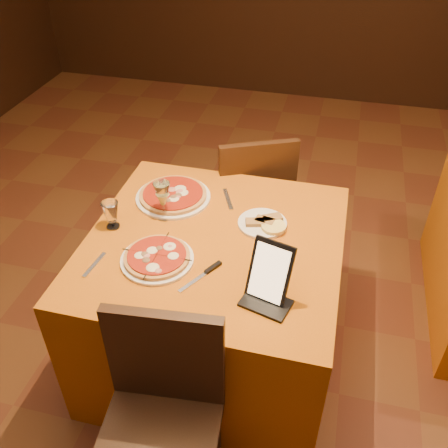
% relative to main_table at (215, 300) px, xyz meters
% --- Properties ---
extents(floor, '(6.00, 7.00, 0.01)m').
position_rel_main_table_xyz_m(floor, '(0.27, -0.11, -0.38)').
color(floor, '#5E2D19').
rests_on(floor, ground).
extents(main_table, '(1.10, 1.10, 0.75)m').
position_rel_main_table_xyz_m(main_table, '(0.00, 0.00, 0.00)').
color(main_table, '#B65C0B').
rests_on(main_table, floor).
extents(chair_main_near, '(0.40, 0.40, 0.91)m').
position_rel_main_table_xyz_m(chair_main_near, '(-0.00, -0.78, 0.08)').
color(chair_main_near, black).
rests_on(chair_main_near, floor).
extents(chair_main_far, '(0.48, 0.48, 0.91)m').
position_rel_main_table_xyz_m(chair_main_far, '(-0.00, 0.78, 0.08)').
color(chair_main_far, black).
rests_on(chair_main_far, floor).
extents(pizza_near, '(0.30, 0.30, 0.03)m').
position_rel_main_table_xyz_m(pizza_near, '(-0.19, -0.19, 0.39)').
color(pizza_near, white).
rests_on(pizza_near, main_table).
extents(pizza_far, '(0.36, 0.36, 0.03)m').
position_rel_main_table_xyz_m(pizza_far, '(-0.27, 0.26, 0.39)').
color(pizza_far, white).
rests_on(pizza_far, main_table).
extents(cutlet_dish, '(0.22, 0.22, 0.03)m').
position_rel_main_table_xyz_m(cutlet_dish, '(0.18, 0.15, 0.39)').
color(cutlet_dish, white).
rests_on(cutlet_dish, main_table).
extents(wine_glass, '(0.10, 0.10, 0.19)m').
position_rel_main_table_xyz_m(wine_glass, '(-0.26, 0.10, 0.47)').
color(wine_glass, '#C9CC74').
rests_on(wine_glass, main_table).
extents(water_glass, '(0.07, 0.07, 0.13)m').
position_rel_main_table_xyz_m(water_glass, '(-0.46, -0.02, 0.44)').
color(water_glass, white).
rests_on(water_glass, main_table).
extents(tablet, '(0.18, 0.13, 0.23)m').
position_rel_main_table_xyz_m(tablet, '(0.29, -0.27, 0.49)').
color(tablet, black).
rests_on(tablet, main_table).
extents(knife, '(0.11, 0.18, 0.01)m').
position_rel_main_table_xyz_m(knife, '(0.00, -0.25, 0.38)').
color(knife, silver).
rests_on(knife, main_table).
extents(fork_near, '(0.04, 0.16, 0.01)m').
position_rel_main_table_xyz_m(fork_near, '(-0.43, -0.28, 0.38)').
color(fork_near, silver).
rests_on(fork_near, main_table).
extents(fork_far, '(0.09, 0.17, 0.01)m').
position_rel_main_table_xyz_m(fork_far, '(-0.01, 0.31, 0.38)').
color(fork_far, silver).
rests_on(fork_far, main_table).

